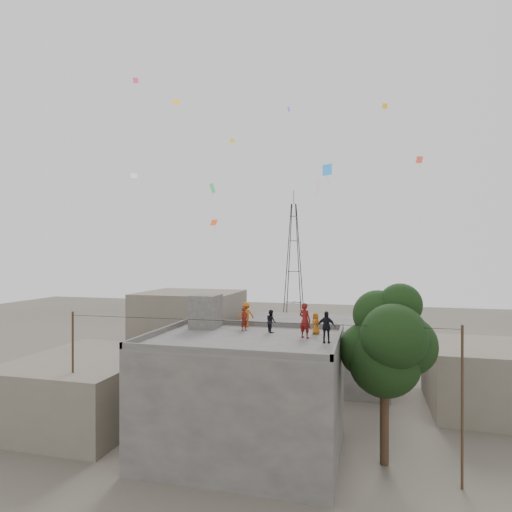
% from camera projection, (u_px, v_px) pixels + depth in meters
% --- Properties ---
extents(ground, '(140.00, 140.00, 0.00)m').
position_uv_depth(ground, '(244.00, 452.00, 22.83)').
color(ground, '#4B453D').
rests_on(ground, ground).
extents(main_building, '(10.00, 8.00, 6.10)m').
position_uv_depth(main_building, '(244.00, 395.00, 22.82)').
color(main_building, '#4A4845').
rests_on(main_building, ground).
extents(parapet, '(10.00, 8.00, 0.30)m').
position_uv_depth(parapet, '(244.00, 335.00, 22.81)').
color(parapet, '#4A4845').
rests_on(parapet, main_building).
extents(stair_head_box, '(1.60, 1.80, 2.00)m').
position_uv_depth(stair_head_box, '(206.00, 311.00, 26.13)').
color(stair_head_box, '#4A4845').
rests_on(stair_head_box, main_building).
extents(neighbor_west, '(8.00, 10.00, 4.00)m').
position_uv_depth(neighbor_west, '(89.00, 387.00, 27.52)').
color(neighbor_west, '#686052').
rests_on(neighbor_west, ground).
extents(neighbor_north, '(12.00, 9.00, 5.00)m').
position_uv_depth(neighbor_north, '(313.00, 351.00, 35.87)').
color(neighbor_north, '#4A4845').
rests_on(neighbor_north, ground).
extents(neighbor_northwest, '(9.00, 8.00, 7.00)m').
position_uv_depth(neighbor_northwest, '(190.00, 329.00, 40.81)').
color(neighbor_northwest, '#686052').
rests_on(neighbor_northwest, ground).
extents(neighbor_east, '(7.00, 8.00, 4.40)m').
position_uv_depth(neighbor_east, '(483.00, 378.00, 29.00)').
color(neighbor_east, '#686052').
rests_on(neighbor_east, ground).
extents(tree, '(4.90, 4.60, 9.10)m').
position_uv_depth(tree, '(388.00, 343.00, 21.54)').
color(tree, black).
rests_on(tree, ground).
extents(utility_line, '(20.12, 0.62, 7.40)m').
position_uv_depth(utility_line, '(247.00, 388.00, 21.48)').
color(utility_line, black).
rests_on(utility_line, ground).
extents(transmission_tower, '(2.97, 2.97, 20.01)m').
position_uv_depth(transmission_tower, '(294.00, 265.00, 62.53)').
color(transmission_tower, black).
rests_on(transmission_tower, ground).
extents(person_red_adult, '(0.81, 0.70, 1.88)m').
position_uv_depth(person_red_adult, '(305.00, 320.00, 22.85)').
color(person_red_adult, '#63120F').
rests_on(person_red_adult, main_building).
extents(person_orange_child, '(0.70, 0.66, 1.20)m').
position_uv_depth(person_orange_child, '(316.00, 324.00, 23.94)').
color(person_orange_child, '#B25F14').
rests_on(person_orange_child, main_building).
extents(person_dark_child, '(0.76, 0.80, 1.30)m').
position_uv_depth(person_dark_child, '(271.00, 321.00, 24.49)').
color(person_dark_child, black).
rests_on(person_dark_child, main_building).
extents(person_dark_adult, '(0.98, 0.52, 1.60)m').
position_uv_depth(person_dark_adult, '(326.00, 327.00, 21.61)').
color(person_dark_adult, black).
rests_on(person_dark_adult, main_building).
extents(person_orange_adult, '(1.14, 1.02, 1.54)m').
position_uv_depth(person_orange_adult, '(246.00, 315.00, 26.32)').
color(person_orange_adult, '#B25514').
rests_on(person_orange_adult, main_building).
extents(person_red_child, '(0.55, 0.60, 1.39)m').
position_uv_depth(person_red_child, '(244.00, 319.00, 25.00)').
color(person_red_child, maroon).
rests_on(person_red_child, main_building).
extents(kites, '(21.54, 17.60, 10.43)m').
position_uv_depth(kites, '(265.00, 160.00, 28.80)').
color(kites, '#DC4317').
rests_on(kites, ground).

